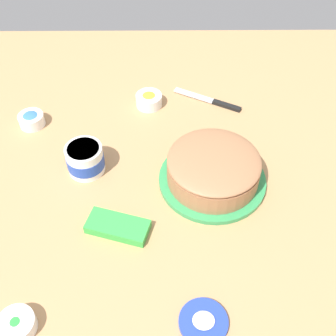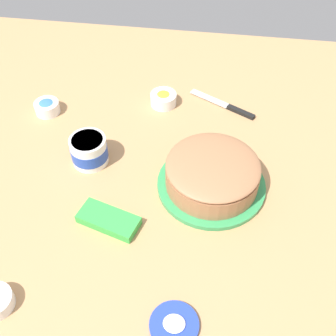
% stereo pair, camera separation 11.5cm
% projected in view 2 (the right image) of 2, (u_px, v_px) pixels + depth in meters
% --- Properties ---
extents(ground_plane, '(1.54, 1.54, 0.00)m').
position_uv_depth(ground_plane, '(146.00, 171.00, 1.19)').
color(ground_plane, tan).
extents(frosted_cake, '(0.29, 0.29, 0.10)m').
position_uv_depth(frosted_cake, '(212.00, 175.00, 1.12)').
color(frosted_cake, '#339351').
rests_on(frosted_cake, ground_plane).
extents(frosting_tub, '(0.10, 0.10, 0.08)m').
position_uv_depth(frosting_tub, '(89.00, 150.00, 1.19)').
color(frosting_tub, white).
rests_on(frosting_tub, ground_plane).
extents(frosting_tub_lid, '(0.11, 0.11, 0.02)m').
position_uv_depth(frosting_tub_lid, '(174.00, 325.00, 0.89)').
color(frosting_tub_lid, '#233DAD').
rests_on(frosting_tub_lid, ground_plane).
extents(spreading_knife, '(0.22, 0.13, 0.01)m').
position_uv_depth(spreading_knife, '(228.00, 106.00, 1.38)').
color(spreading_knife, silver).
rests_on(spreading_knife, ground_plane).
extents(sprinkle_bowl_blue, '(0.08, 0.08, 0.04)m').
position_uv_depth(sprinkle_bowl_blue, '(47.00, 107.00, 1.35)').
color(sprinkle_bowl_blue, white).
rests_on(sprinkle_bowl_blue, ground_plane).
extents(sprinkle_bowl_yellow, '(0.08, 0.08, 0.04)m').
position_uv_depth(sprinkle_bowl_yellow, '(163.00, 98.00, 1.38)').
color(sprinkle_bowl_yellow, white).
rests_on(sprinkle_bowl_yellow, ground_plane).
extents(candy_box_lower, '(0.17, 0.11, 0.02)m').
position_uv_depth(candy_box_lower, '(109.00, 220.00, 1.07)').
color(candy_box_lower, green).
rests_on(candy_box_lower, ground_plane).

